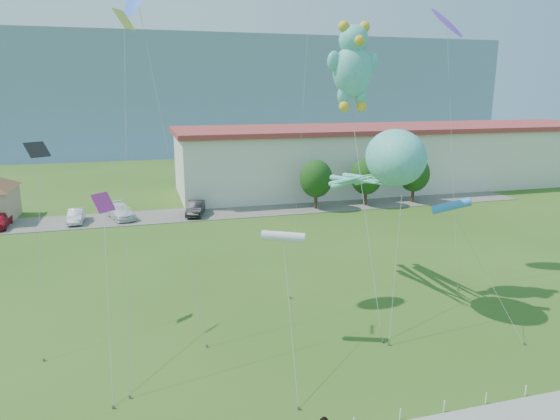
# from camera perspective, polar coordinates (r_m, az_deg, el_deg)

# --- Properties ---
(ground) EXTENTS (160.00, 160.00, 0.00)m
(ground) POSITION_cam_1_polar(r_m,az_deg,el_deg) (22.67, 9.47, -21.11)
(ground) COLOR #2F5117
(ground) RESTS_ON ground
(parking_strip) EXTENTS (70.00, 6.00, 0.06)m
(parking_strip) POSITION_cam_1_polar(r_m,az_deg,el_deg) (53.96, -6.32, -0.26)
(parking_strip) COLOR #59544C
(parking_strip) RESTS_ON ground
(hill_ridge) EXTENTS (160.00, 50.00, 25.00)m
(hill_ridge) POSITION_cam_1_polar(r_m,az_deg,el_deg) (137.01, -12.47, 13.09)
(hill_ridge) COLOR gray
(hill_ridge) RESTS_ON ground
(warehouse) EXTENTS (61.00, 15.00, 8.20)m
(warehouse) POSITION_cam_1_polar(r_m,az_deg,el_deg) (70.31, 13.80, 6.04)
(warehouse) COLOR beige
(warehouse) RESTS_ON ground
(rope_fence) EXTENTS (26.05, 0.05, 0.50)m
(rope_fence) POSITION_cam_1_polar(r_m,az_deg,el_deg) (21.58, 11.07, -22.37)
(rope_fence) COLOR white
(rope_fence) RESTS_ON ground
(tree_near) EXTENTS (3.60, 3.60, 5.47)m
(tree_near) POSITION_cam_1_polar(r_m,az_deg,el_deg) (54.77, 4.15, 3.58)
(tree_near) COLOR #3F2B19
(tree_near) RESTS_ON ground
(tree_mid) EXTENTS (3.60, 3.60, 5.47)m
(tree_mid) POSITION_cam_1_polar(r_m,az_deg,el_deg) (57.06, 9.85, 3.82)
(tree_mid) COLOR #3F2B19
(tree_mid) RESTS_ON ground
(tree_far) EXTENTS (3.60, 3.60, 5.47)m
(tree_far) POSITION_cam_1_polar(r_m,az_deg,el_deg) (59.86, 15.06, 4.00)
(tree_far) COLOR #3F2B19
(tree_far) RESTS_ON ground
(parked_car_silver) EXTENTS (1.44, 3.99, 1.31)m
(parked_car_silver) POSITION_cam_1_polar(r_m,az_deg,el_deg) (53.25, -22.29, -0.64)
(parked_car_silver) COLOR silver
(parked_car_silver) RESTS_ON parking_strip
(parked_car_white) EXTENTS (3.41, 5.39, 1.46)m
(parked_car_white) POSITION_cam_1_polar(r_m,az_deg,el_deg) (53.41, -17.76, -0.14)
(parked_car_white) COLOR white
(parked_car_white) RESTS_ON parking_strip
(parked_car_black) EXTENTS (2.57, 4.69, 1.46)m
(parked_car_black) POSITION_cam_1_polar(r_m,az_deg,el_deg) (52.96, -9.63, 0.21)
(parked_car_black) COLOR black
(parked_car_black) RESTS_ON parking_strip
(octopus_kite) EXTENTS (3.72, 11.05, 10.73)m
(octopus_kite) POSITION_cam_1_polar(r_m,az_deg,el_deg) (30.03, 11.93, 4.87)
(octopus_kite) COLOR teal
(octopus_kite) RESTS_ON ground
(teddy_bear_kite) EXTENTS (3.27, 8.39, 16.77)m
(teddy_bear_kite) POSITION_cam_1_polar(r_m,az_deg,el_deg) (31.28, 8.35, 16.13)
(teddy_bear_kite) COLOR teal
(teddy_bear_kite) RESTS_ON ground
(small_kite_pink) EXTENTS (1.29, 8.49, 7.51)m
(small_kite_pink) POSITION_cam_1_polar(r_m,az_deg,el_deg) (27.16, -19.47, -1.06)
(small_kite_pink) COLOR #CB2D8F
(small_kite_pink) RESTS_ON ground
(small_kite_blue) EXTENTS (3.25, 7.68, 18.65)m
(small_kite_blue) POSITION_cam_1_polar(r_m,az_deg,el_deg) (30.51, -15.86, 21.92)
(small_kite_blue) COLOR blue
(small_kite_blue) RESTS_ON ground
(small_kite_cyan) EXTENTS (1.50, 6.63, 6.68)m
(small_kite_cyan) POSITION_cam_1_polar(r_m,az_deg,el_deg) (30.77, 19.04, 0.36)
(small_kite_cyan) COLOR #3185DF
(small_kite_cyan) RESTS_ON ground
(small_kite_white) EXTENTS (1.38, 7.27, 6.04)m
(small_kite_white) POSITION_cam_1_polar(r_m,az_deg,el_deg) (25.23, 0.38, -3.17)
(small_kite_white) COLOR silver
(small_kite_white) RESTS_ON ground
(small_kite_yellow) EXTENTS (1.42, 7.65, 16.60)m
(small_kite_yellow) POSITION_cam_1_polar(r_m,az_deg,el_deg) (25.90, -17.35, 15.44)
(small_kite_yellow) COLOR yellow
(small_kite_yellow) RESTS_ON ground
(small_kite_purple) EXTENTS (2.46, 6.50, 18.07)m
(small_kite_purple) POSITION_cam_1_polar(r_m,az_deg,el_deg) (38.48, 18.58, 19.06)
(small_kite_purple) COLOR purple
(small_kite_purple) RESTS_ON ground
(small_kite_black) EXTENTS (1.29, 5.99, 10.14)m
(small_kite_black) POSITION_cam_1_polar(r_m,az_deg,el_deg) (29.64, -25.96, 4.12)
(small_kite_black) COLOR black
(small_kite_black) RESTS_ON ground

